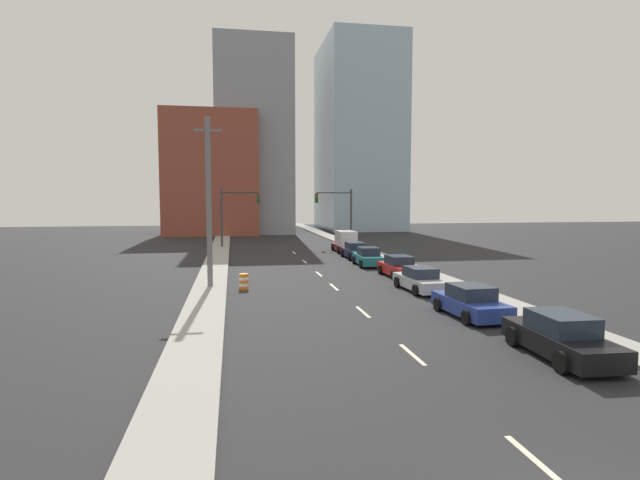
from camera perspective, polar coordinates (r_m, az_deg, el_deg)
The scene contains 23 objects.
sidewalk_left at distance 58.44m, azimuth -11.30°, elevation -0.66°, with size 2.04×102.62×0.14m.
sidewalk_right at distance 59.99m, azimuth 3.24°, elevation -0.44°, with size 2.04×102.62×0.14m.
lane_stripe_at_2m at distance 12.04m, azimuth 23.73°, elevation -22.32°, with size 0.16×2.40×0.01m, color beige.
lane_stripe_at_9m at distance 18.12m, azimuth 10.49°, elevation -12.71°, with size 0.16×2.40×0.01m, color beige.
lane_stripe_at_16m at distance 24.28m, azimuth 4.93°, elevation -8.18°, with size 0.16×2.40×0.01m, color beige.
lane_stripe_at_23m at distance 30.92m, azimuth 1.61°, elevation -5.38°, with size 0.16×2.40×0.01m, color beige.
lane_stripe_at_28m at distance 36.23m, azimuth -0.13°, elevation -3.90°, with size 0.16×2.40×0.01m, color beige.
lane_stripe_at_36m at distance 43.41m, azimuth -1.78°, elevation -2.48°, with size 0.16×2.40×0.01m, color beige.
lane_stripe_at_43m at distance 50.76m, azimuth -2.98°, elevation -1.44°, with size 0.16×2.40×0.01m, color beige.
building_brick_left at distance 81.64m, azimuth -12.24°, elevation 7.26°, with size 14.00×16.00×18.52m.
building_office_center at distance 86.10m, azimuth -7.72°, elevation 11.03°, with size 12.00×20.00×30.05m.
building_glass_right at distance 93.02m, azimuth 4.37°, elevation 11.60°, with size 13.00×20.00×33.32m.
traffic_signal_left at distance 56.44m, azimuth -10.00°, elevation 3.42°, with size 4.36×0.35×6.58m.
traffic_signal_right at distance 57.77m, azimuth 2.42°, elevation 3.52°, with size 4.36×0.35×6.58m.
utility_pole_left_mid at distance 30.65m, azimuth -12.60°, elevation 4.31°, with size 1.60×0.32×10.28m.
traffic_barrel at distance 30.35m, azimuth -8.70°, elevation -4.72°, with size 0.56×0.56×0.95m.
sedan_black at distance 19.14m, azimuth 25.82°, elevation -9.98°, with size 2.25×4.86×1.54m.
sedan_blue at distance 24.14m, azimuth 16.82°, elevation -6.83°, with size 2.25×4.54×1.47m.
sedan_silver at distance 30.11m, azimuth 11.38°, elevation -4.50°, with size 2.15×4.65×1.41m.
sedan_red at distance 35.32m, azimuth 9.02°, elevation -3.08°, with size 2.12×4.51×1.48m.
sedan_teal at distance 40.78m, azimuth 5.54°, elevation -1.99°, with size 2.12×4.28×1.52m.
sedan_navy at distance 45.85m, azimuth 4.04°, elevation -1.26°, with size 2.01×4.74×1.47m.
box_truck_maroon at distance 51.20m, azimuth 2.93°, elevation -0.24°, with size 2.32×5.25×2.18m.
Camera 1 is at (-6.10, -6.87, 5.39)m, focal length 28.00 mm.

